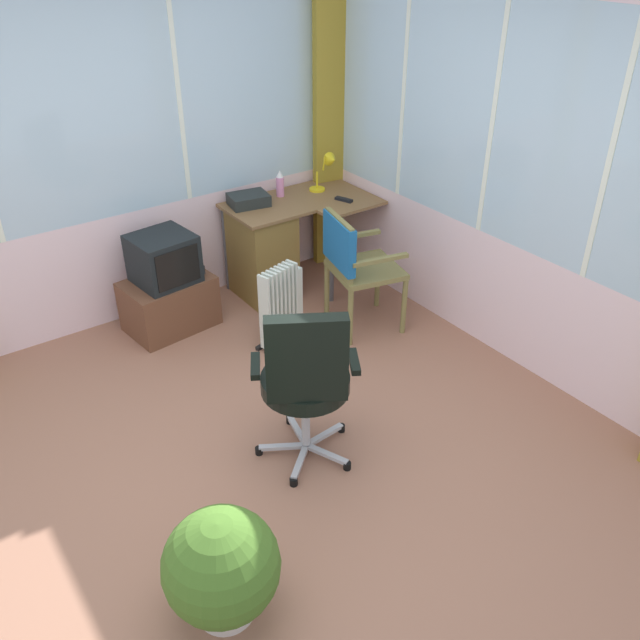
{
  "coord_description": "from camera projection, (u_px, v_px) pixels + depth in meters",
  "views": [
    {
      "loc": [
        -1.33,
        -2.43,
        2.75
      ],
      "look_at": [
        0.64,
        0.34,
        0.66
      ],
      "focal_mm": 37.45,
      "sensor_mm": 36.0,
      "label": 1
    }
  ],
  "objects": [
    {
      "name": "ground",
      "position": [
        262.0,
        482.0,
        3.8
      ],
      "size": [
        5.13,
        5.27,
        0.06
      ],
      "primitive_type": "cube",
      "color": "#986650"
    },
    {
      "name": "north_window_panel",
      "position": [
        91.0,
        162.0,
        4.62
      ],
      "size": [
        4.13,
        0.07,
        2.53
      ],
      "color": "silver",
      "rests_on": "ground"
    },
    {
      "name": "east_window_panel",
      "position": [
        541.0,
        189.0,
        4.15
      ],
      "size": [
        0.07,
        4.27,
        2.53
      ],
      "color": "silver",
      "rests_on": "ground"
    },
    {
      "name": "curtain_corner",
      "position": [
        331.0,
        127.0,
        5.53
      ],
      "size": [
        0.31,
        0.11,
        2.43
      ],
      "primitive_type": "cube",
      "rotation": [
        0.0,
        0.0,
        -0.12
      ],
      "color": "olive",
      "rests_on": "ground"
    },
    {
      "name": "desk",
      "position": [
        266.0,
        249.0,
        5.41
      ],
      "size": [
        1.15,
        0.75,
        0.76
      ],
      "color": "brown",
      "rests_on": "ground"
    },
    {
      "name": "desk_lamp",
      "position": [
        328.0,
        167.0,
        5.44
      ],
      "size": [
        0.23,
        0.19,
        0.32
      ],
      "color": "yellow",
      "rests_on": "desk"
    },
    {
      "name": "tv_remote",
      "position": [
        344.0,
        200.0,
        5.34
      ],
      "size": [
        0.09,
        0.16,
        0.02
      ],
      "primitive_type": "cube",
      "rotation": [
        0.0,
        0.0,
        0.35
      ],
      "color": "black",
      "rests_on": "desk"
    },
    {
      "name": "spray_bottle",
      "position": [
        280.0,
        184.0,
        5.39
      ],
      "size": [
        0.06,
        0.06,
        0.22
      ],
      "color": "pink",
      "rests_on": "desk"
    },
    {
      "name": "paper_tray",
      "position": [
        249.0,
        200.0,
        5.25
      ],
      "size": [
        0.33,
        0.28,
        0.09
      ],
      "primitive_type": "cube",
      "rotation": [
        0.0,
        0.0,
        -0.17
      ],
      "color": "#212625",
      "rests_on": "desk"
    },
    {
      "name": "wooden_armchair",
      "position": [
        351.0,
        258.0,
        4.84
      ],
      "size": [
        0.58,
        0.58,
        0.92
      ],
      "color": "olive",
      "rests_on": "ground"
    },
    {
      "name": "office_chair",
      "position": [
        306.0,
        377.0,
        3.58
      ],
      "size": [
        0.62,
        0.6,
        1.05
      ],
      "color": "#B7B7BF",
      "rests_on": "ground"
    },
    {
      "name": "tv_on_stand",
      "position": [
        168.0,
        288.0,
        4.99
      ],
      "size": [
        0.69,
        0.51,
        0.76
      ],
      "color": "brown",
      "rests_on": "ground"
    },
    {
      "name": "space_heater",
      "position": [
        282.0,
        306.0,
        4.81
      ],
      "size": [
        0.41,
        0.26,
        0.63
      ],
      "color": "silver",
      "rests_on": "ground"
    },
    {
      "name": "potted_plant",
      "position": [
        222.0,
        568.0,
        2.91
      ],
      "size": [
        0.53,
        0.53,
        0.58
      ],
      "color": "silver",
      "rests_on": "ground"
    }
  ]
}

